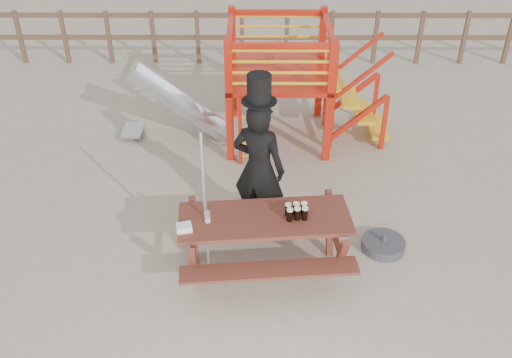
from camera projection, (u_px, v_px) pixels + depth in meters
name	position (u px, v px, depth m)	size (l,w,h in m)	color
ground	(269.00, 274.00, 7.33)	(60.00, 60.00, 0.00)	tan
back_fence	(264.00, 32.00, 12.73)	(15.09, 0.09, 1.20)	brown
playground_fort	(274.00, 81.00, 9.70)	(4.71, 1.84, 2.10)	red
picnic_table	(265.00, 236.00, 7.14)	(2.23, 1.64, 0.82)	brown
man_with_hat	(259.00, 165.00, 7.53)	(0.85, 0.71, 2.33)	black
metal_pole	(205.00, 205.00, 6.88)	(0.04, 0.04, 2.00)	#B2B2B7
parasol_base	(383.00, 245.00, 7.69)	(0.58, 0.58, 0.25)	#3C3C41
paper_bag	(184.00, 228.00, 6.74)	(0.18, 0.14, 0.08)	white
stout_pints	(297.00, 211.00, 6.93)	(0.28, 0.21, 0.17)	black
empty_glasses	(207.00, 217.00, 6.86)	(0.08, 0.08, 0.15)	silver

